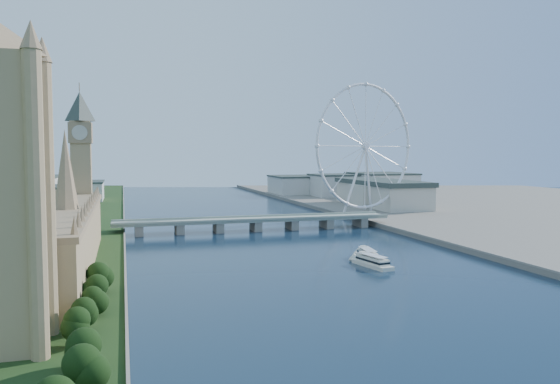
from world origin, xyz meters
name	(u,v)px	position (x,y,z in m)	size (l,w,h in m)	color
ground	(518,381)	(0.00, 0.00, 0.00)	(2000.00, 2000.00, 0.00)	#193746
tree_row	(81,338)	(-113.00, 42.00, 8.67)	(8.72, 152.72, 20.06)	black
victoria_tower	(0,176)	(-135.00, 55.00, 54.49)	(28.16, 28.16, 112.00)	tan
parliament_range	(67,239)	(-128.00, 170.00, 18.48)	(24.00, 200.00, 70.00)	tan
big_ben	(81,145)	(-128.00, 278.00, 66.57)	(20.02, 20.02, 110.00)	tan
westminster_bridge	(256,222)	(0.00, 300.00, 6.63)	(220.00, 22.00, 9.50)	gray
london_eye	(365,147)	(119.98, 355.08, 67.52)	(113.60, 39.12, 124.30)	silver
county_hall	(381,209)	(175.00, 430.00, 0.00)	(54.00, 144.00, 35.00)	beige
city_skyline	(238,188)	(39.22, 560.08, 16.96)	(505.00, 280.00, 32.00)	beige
tour_boat_near	(368,260)	(33.37, 164.44, 0.00)	(7.91, 30.88, 6.83)	silver
tour_boat_far	(372,267)	(27.69, 146.30, 0.00)	(8.02, 31.29, 6.93)	silver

